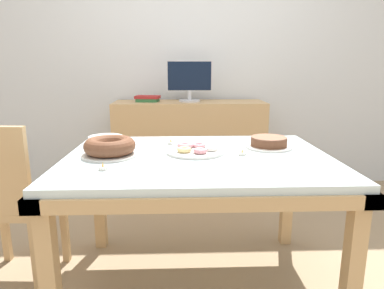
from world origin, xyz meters
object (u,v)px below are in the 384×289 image
at_px(pastry_platter, 195,150).
at_px(plate_stack, 106,139).
at_px(tealight_near_cakes, 103,168).
at_px(chair, 6,199).
at_px(computer_monitor, 189,81).
at_px(cake_golden_bundt, 110,147).
at_px(book_stack, 148,99).
at_px(tealight_centre, 171,143).
at_px(tealight_near_front, 242,153).
at_px(cake_chocolate_round, 269,143).

bearing_deg(pastry_platter, plate_stack, 153.43).
bearing_deg(tealight_near_cakes, plate_stack, 100.41).
bearing_deg(chair, computer_monitor, 54.96).
bearing_deg(cake_golden_bundt, pastry_platter, 6.56).
relative_size(book_stack, cake_golden_bundt, 0.81).
bearing_deg(tealight_centre, tealight_near_cakes, -120.03).
relative_size(chair, pastry_platter, 2.95).
distance_m(chair, pastry_platter, 1.05).
height_order(book_stack, plate_stack, book_stack).
bearing_deg(chair, tealight_centre, 15.47).
xyz_separation_m(book_stack, tealight_near_front, (0.62, -1.49, -0.15)).
xyz_separation_m(book_stack, tealight_centre, (0.24, -1.22, -0.15)).
xyz_separation_m(book_stack, plate_stack, (-0.16, -1.16, -0.14)).
bearing_deg(cake_chocolate_round, plate_stack, 169.98).
bearing_deg(pastry_platter, chair, -177.73).
distance_m(chair, cake_golden_bundt, 0.64).
xyz_separation_m(cake_chocolate_round, pastry_platter, (-0.43, -0.10, -0.02)).
height_order(computer_monitor, book_stack, computer_monitor).
xyz_separation_m(computer_monitor, tealight_near_front, (0.24, -1.49, -0.31)).
distance_m(chair, tealight_near_cakes, 0.69).
distance_m(cake_chocolate_round, tealight_near_front, 0.25).
relative_size(cake_golden_bundt, tealight_near_front, 7.35).
height_order(chair, computer_monitor, computer_monitor).
bearing_deg(tealight_near_front, computer_monitor, 99.00).
bearing_deg(book_stack, computer_monitor, -0.21).
distance_m(computer_monitor, cake_golden_bundt, 1.56).
xyz_separation_m(chair, plate_stack, (0.48, 0.31, 0.26)).
bearing_deg(pastry_platter, tealight_centre, 123.33).
height_order(book_stack, cake_golden_bundt, book_stack).
distance_m(pastry_platter, tealight_centre, 0.24).
relative_size(cake_chocolate_round, tealight_near_cakes, 6.63).
relative_size(pastry_platter, tealight_near_cakes, 7.96).
bearing_deg(book_stack, plate_stack, -97.69).
relative_size(cake_chocolate_round, plate_stack, 1.26).
relative_size(chair, computer_monitor, 2.22).
xyz_separation_m(plate_stack, tealight_near_cakes, (0.10, -0.57, -0.01)).
bearing_deg(computer_monitor, tealight_centre, -96.75).
distance_m(computer_monitor, book_stack, 0.42).
bearing_deg(computer_monitor, chair, -125.04).
height_order(computer_monitor, pastry_platter, computer_monitor).
height_order(chair, tealight_centre, chair).
height_order(computer_monitor, cake_golden_bundt, computer_monitor).
height_order(cake_golden_bundt, tealight_near_cakes, cake_golden_bundt).
relative_size(cake_golden_bundt, tealight_near_cakes, 7.35).
height_order(book_stack, pastry_platter, book_stack).
bearing_deg(book_stack, chair, -113.57).
bearing_deg(tealight_near_front, cake_chocolate_round, 42.10).
bearing_deg(tealight_near_front, pastry_platter, 164.44).
height_order(chair, tealight_near_cakes, chair).
height_order(plate_stack, tealight_centre, plate_stack).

